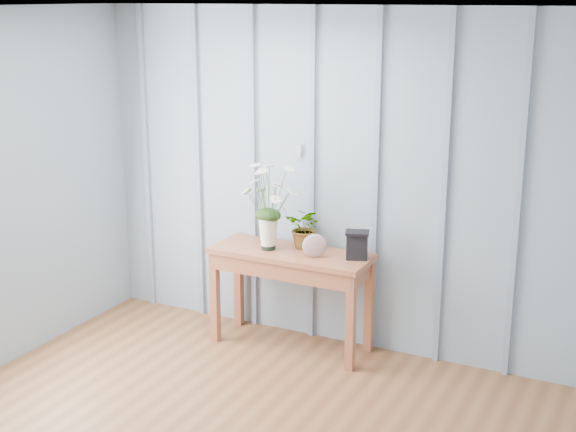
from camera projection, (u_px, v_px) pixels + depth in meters
The scene contains 6 objects.
room_shell at pixel (254, 102), 4.49m from camera, with size 4.00×4.50×2.50m.
sideboard at pixel (291, 266), 5.91m from camera, with size 1.20×0.45×0.75m.
daisy_vase at pixel (268, 193), 5.81m from camera, with size 0.48×0.37×0.68m.
spider_plant at pixel (306, 228), 5.92m from camera, with size 0.28×0.24×0.31m, color #16330E.
felt_disc_vessel at pixel (315, 246), 5.71m from camera, with size 0.18×0.05×0.18m, color #7F4B56.
carved_box at pixel (357, 245), 5.68m from camera, with size 0.20×0.18×0.20m.
Camera 1 is at (2.18, -3.02, 2.57)m, focal length 50.00 mm.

